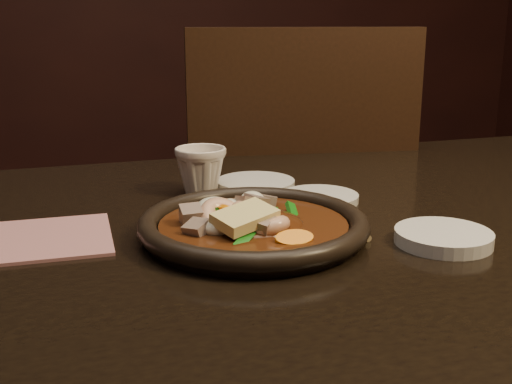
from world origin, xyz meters
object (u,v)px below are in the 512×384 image
object	(u,v)px
plate	(254,226)
tea_cup	(201,169)
chair	(289,237)
table	(423,273)

from	to	relation	value
plate	tea_cup	size ratio (longest dim) A/B	3.64
chair	tea_cup	size ratio (longest dim) A/B	13.27
plate	tea_cup	world-z (taller)	tea_cup
table	tea_cup	xyz separation A→B (m)	(-0.25, 0.20, 0.11)
table	plate	distance (m)	0.25
chair	plate	bearing A→B (deg)	74.53
table	tea_cup	bearing A→B (deg)	141.36
plate	table	bearing A→B (deg)	0.91
tea_cup	table	bearing A→B (deg)	-38.64
table	chair	size ratio (longest dim) A/B	1.63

